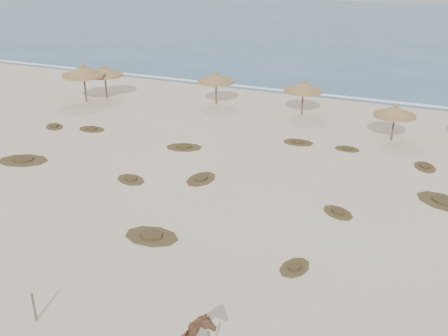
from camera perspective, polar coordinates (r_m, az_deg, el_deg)
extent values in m
plane|color=beige|center=(21.89, -11.01, -7.12)|extent=(160.00, 160.00, 0.00)
cube|color=#2C5E85|center=(91.61, 17.44, 15.23)|extent=(200.00, 100.00, 0.01)
cube|color=white|center=(44.14, 8.53, 8.56)|extent=(70.00, 0.60, 0.01)
cylinder|color=brown|center=(41.91, -15.60, 8.87)|extent=(0.14, 0.14, 2.37)
cylinder|color=olive|center=(41.69, -15.75, 10.18)|extent=(3.81, 3.81, 0.20)
cone|color=olive|center=(41.62, -15.80, 10.68)|extent=(3.69, 3.69, 0.85)
cone|color=olive|center=(41.52, -15.88, 11.36)|extent=(0.41, 0.41, 0.25)
cylinder|color=brown|center=(42.72, -13.36, 9.16)|extent=(0.12, 0.12, 2.10)
cylinder|color=olive|center=(42.53, -13.47, 10.30)|extent=(3.21, 3.21, 0.18)
cone|color=olive|center=(42.46, -13.51, 10.74)|extent=(3.10, 3.10, 0.75)
cone|color=olive|center=(42.37, -13.57, 11.33)|extent=(0.36, 0.36, 0.22)
cylinder|color=brown|center=(39.73, -0.91, 8.68)|extent=(0.11, 0.11, 2.00)
cylinder|color=olive|center=(39.53, -0.92, 9.85)|extent=(3.40, 3.40, 0.17)
cone|color=olive|center=(39.46, -0.92, 10.30)|extent=(3.29, 3.29, 0.72)
cone|color=olive|center=(39.37, -0.93, 10.90)|extent=(0.34, 0.34, 0.21)
cylinder|color=brown|center=(37.51, 8.96, 7.52)|extent=(0.11, 0.11, 1.98)
cylinder|color=olive|center=(37.30, 9.04, 8.74)|extent=(3.41, 3.41, 0.17)
cone|color=olive|center=(37.23, 9.07, 9.20)|extent=(3.30, 3.30, 0.71)
cone|color=olive|center=(37.13, 9.11, 9.84)|extent=(0.34, 0.34, 0.21)
cylinder|color=brown|center=(33.43, 18.76, 4.50)|extent=(0.10, 0.10, 1.82)
cylinder|color=olive|center=(33.21, 18.93, 5.73)|extent=(3.16, 3.16, 0.16)
cone|color=olive|center=(33.13, 18.99, 6.20)|extent=(3.05, 3.05, 0.65)
cone|color=olive|center=(33.03, 19.08, 6.84)|extent=(0.31, 0.31, 0.19)
cylinder|color=#665A4C|center=(17.60, -20.89, -14.61)|extent=(0.09, 0.09, 1.05)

